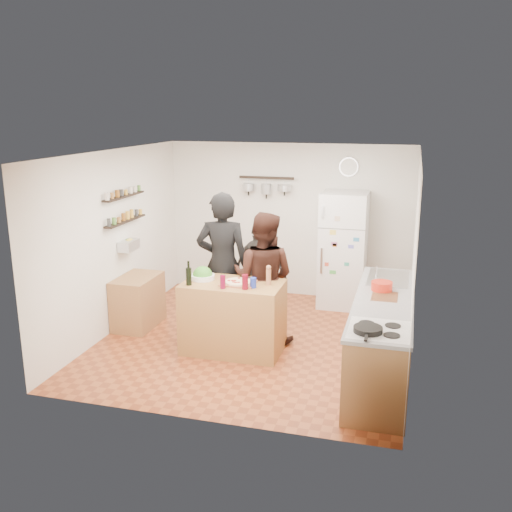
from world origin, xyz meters
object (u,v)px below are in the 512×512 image
(salad_bowl, at_px, (203,277))
(counter_run, at_px, (382,338))
(wall_clock, at_px, (349,167))
(person_center, at_px, (263,278))
(pepper_mill, at_px, (269,277))
(skillet, at_px, (368,329))
(red_bowl, at_px, (382,286))
(salt_canister, at_px, (253,283))
(wine_bottle, at_px, (189,277))
(side_table, at_px, (138,301))
(fridge, at_px, (343,250))
(prep_island, at_px, (233,317))
(person_back, at_px, (260,272))
(person_left, at_px, (223,264))

(salad_bowl, relative_size, counter_run, 0.12)
(salad_bowl, height_order, wall_clock, wall_clock)
(person_center, bearing_deg, pepper_mill, 117.92)
(skillet, height_order, red_bowl, red_bowl)
(salt_canister, distance_m, person_center, 0.56)
(pepper_mill, xyz_separation_m, skillet, (1.32, -1.26, -0.06))
(pepper_mill, distance_m, red_bowl, 1.38)
(wine_bottle, height_order, side_table, wine_bottle)
(red_bowl, relative_size, fridge, 0.14)
(skillet, relative_size, red_bowl, 1.13)
(fridge, height_order, wall_clock, wall_clock)
(salt_canister, bearing_deg, counter_run, -1.71)
(person_center, height_order, skillet, person_center)
(skillet, bearing_deg, wall_clock, 100.02)
(pepper_mill, distance_m, person_center, 0.44)
(prep_island, height_order, person_back, person_back)
(salad_bowl, bearing_deg, salt_canister, -13.28)
(person_back, xyz_separation_m, wall_clock, (1.06, 1.34, 1.40))
(counter_run, bearing_deg, person_left, 161.85)
(prep_island, relative_size, salt_canister, 9.89)
(salad_bowl, height_order, person_center, person_center)
(person_back, xyz_separation_m, side_table, (-1.63, -0.66, -0.38))
(wine_bottle, height_order, wall_clock, wall_clock)
(pepper_mill, xyz_separation_m, counter_run, (1.42, -0.22, -0.56))
(salad_bowl, bearing_deg, skillet, -30.01)
(counter_run, xyz_separation_m, skillet, (-0.10, -1.05, 0.50))
(person_center, bearing_deg, red_bowl, 174.51)
(pepper_mill, relative_size, person_back, 0.13)
(person_center, bearing_deg, counter_run, 163.59)
(wine_bottle, bearing_deg, person_back, 67.42)
(counter_run, relative_size, side_table, 3.29)
(person_left, relative_size, wall_clock, 6.58)
(prep_island, distance_m, fridge, 2.45)
(prep_island, bearing_deg, skillet, -34.46)
(salad_bowl, xyz_separation_m, wine_bottle, (-0.08, -0.27, 0.08))
(salt_canister, distance_m, red_bowl, 1.55)
(counter_run, distance_m, wall_clock, 3.22)
(red_bowl, bearing_deg, skillet, -92.07)
(person_left, relative_size, counter_run, 0.75)
(pepper_mill, xyz_separation_m, fridge, (0.67, 2.08, -0.11))
(person_center, height_order, fridge, fridge)
(person_center, relative_size, counter_run, 0.67)
(prep_island, relative_size, red_bowl, 4.96)
(salad_bowl, bearing_deg, pepper_mill, 0.00)
(person_back, relative_size, side_table, 1.87)
(salt_canister, height_order, wall_clock, wall_clock)
(counter_run, height_order, fridge, fridge)
(red_bowl, bearing_deg, salt_canister, -169.25)
(red_bowl, height_order, fridge, fridge)
(prep_island, xyz_separation_m, side_table, (-1.57, 0.46, -0.09))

